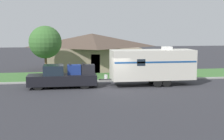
{
  "coord_description": "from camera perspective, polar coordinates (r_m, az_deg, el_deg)",
  "views": [
    {
      "loc": [
        -4.06,
        -24.73,
        4.9
      ],
      "look_at": [
        -0.04,
        1.29,
        1.4
      ],
      "focal_mm": 50.0,
      "sensor_mm": 36.0,
      "label": 1
    }
  ],
  "objects": [
    {
      "name": "lawn_strip",
      "position": [
        32.76,
        -1.55,
        -1.01
      ],
      "size": [
        80.0,
        7.0,
        0.03
      ],
      "color": "#3D6B33",
      "rests_on": "ground_plane"
    },
    {
      "name": "house_across_street",
      "position": [
        38.22,
        -3.65,
        3.56
      ],
      "size": [
        11.42,
        8.6,
        4.31
      ],
      "color": "gray",
      "rests_on": "ground_plane"
    },
    {
      "name": "curb_strip",
      "position": [
        29.18,
        -0.65,
        -1.96
      ],
      "size": [
        80.0,
        0.3,
        0.14
      ],
      "color": "#999993",
      "rests_on": "ground_plane"
    },
    {
      "name": "pickup_truck",
      "position": [
        26.33,
        -8.97,
        -1.28
      ],
      "size": [
        5.79,
        2.01,
        2.03
      ],
      "color": "black",
      "rests_on": "ground_plane"
    },
    {
      "name": "travel_trailer",
      "position": [
        27.28,
        7.39,
        0.99
      ],
      "size": [
        8.27,
        2.39,
        3.36
      ],
      "color": "black",
      "rests_on": "ground_plane"
    },
    {
      "name": "mailbox",
      "position": [
        29.94,
        -4.84,
        0.18
      ],
      "size": [
        0.48,
        0.2,
        1.38
      ],
      "color": "brown",
      "rests_on": "ground_plane"
    },
    {
      "name": "ground_plane",
      "position": [
        25.54,
        0.54,
        -3.49
      ],
      "size": [
        120.0,
        120.0,
        0.0
      ],
      "primitive_type": "plane",
      "color": "#2D2D33"
    },
    {
      "name": "tree_in_yard",
      "position": [
        31.3,
        -12.11,
        4.99
      ],
      "size": [
        3.2,
        3.2,
        5.19
      ],
      "color": "brown",
      "rests_on": "ground_plane"
    }
  ]
}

